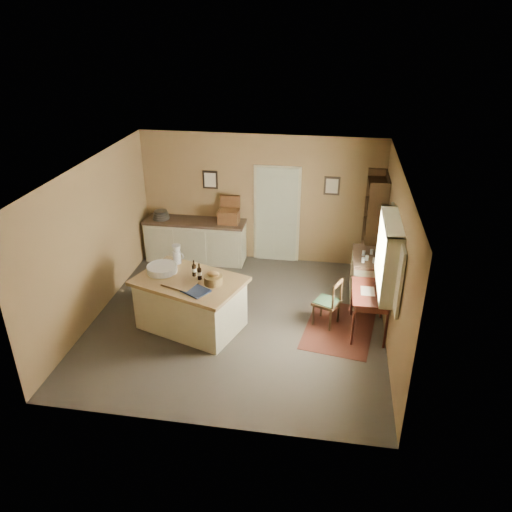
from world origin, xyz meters
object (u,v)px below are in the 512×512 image
(sideboard, at_px, (196,239))
(right_cabinet, at_px, (366,277))
(desk_chair, at_px, (327,303))
(writing_desk, at_px, (370,296))
(work_island, at_px, (190,302))
(shelving_unit, at_px, (376,228))

(sideboard, relative_size, right_cabinet, 2.14)
(desk_chair, bearing_deg, writing_desk, 15.77)
(work_island, xyz_separation_m, desk_chair, (2.26, 0.43, -0.06))
(desk_chair, height_order, right_cabinet, right_cabinet)
(work_island, height_order, desk_chair, work_island)
(writing_desk, xyz_separation_m, right_cabinet, (-0.00, 1.05, -0.22))
(work_island, bearing_deg, sideboard, 121.98)
(writing_desk, xyz_separation_m, desk_chair, (-0.70, 0.10, -0.25))
(sideboard, bearing_deg, work_island, -76.85)
(work_island, distance_m, writing_desk, 2.98)
(right_cabinet, bearing_deg, shelving_unit, 80.32)
(work_island, height_order, writing_desk, work_island)
(right_cabinet, height_order, shelving_unit, shelving_unit)
(desk_chair, bearing_deg, right_cabinet, 77.81)
(writing_desk, height_order, desk_chair, desk_chair)
(work_island, relative_size, right_cabinet, 2.01)
(shelving_unit, bearing_deg, sideboard, 176.90)
(sideboard, relative_size, writing_desk, 2.20)
(desk_chair, bearing_deg, shelving_unit, 89.38)
(sideboard, xyz_separation_m, writing_desk, (3.54, -2.17, 0.19))
(desk_chair, relative_size, right_cabinet, 0.85)
(sideboard, xyz_separation_m, right_cabinet, (3.54, -1.11, -0.02))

